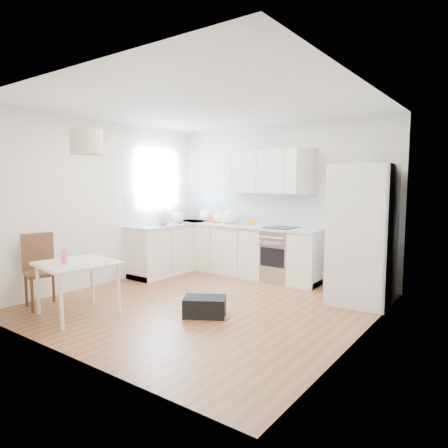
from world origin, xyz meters
name	(u,v)px	position (x,y,z in m)	size (l,w,h in m)	color
floor	(207,304)	(0.00, 0.00, 0.00)	(4.20, 4.20, 0.00)	brown
ceiling	(206,106)	(0.00, 0.00, 2.70)	(4.20, 4.20, 0.00)	white
wall_back	(280,201)	(0.00, 2.10, 1.35)	(4.20, 4.20, 0.00)	silver
wall_left	(108,203)	(-2.10, 0.00, 1.35)	(4.20, 4.20, 0.00)	silver
wall_right	(362,215)	(2.10, 0.00, 1.35)	(4.20, 4.20, 0.00)	silver
window_glassblock	(158,179)	(-2.09, 1.15, 1.75)	(0.02, 1.00, 1.00)	#BFE0F9
cabinets_back	(242,251)	(-0.60, 1.80, 0.44)	(3.00, 0.60, 0.88)	white
cabinets_left	(171,249)	(-1.80, 1.20, 0.44)	(0.60, 1.80, 0.88)	white
counter_back	(242,226)	(-0.60, 1.80, 0.90)	(3.02, 0.64, 0.04)	#BABDBF
counter_left	(171,225)	(-1.80, 1.20, 0.90)	(0.64, 1.82, 0.04)	#BABDBF
backsplash_back	(251,208)	(-0.60, 2.09, 1.21)	(3.00, 0.01, 0.58)	white
backsplash_left	(160,208)	(-2.09, 1.20, 1.21)	(0.01, 1.80, 0.58)	white
upper_cabinets	(268,172)	(-0.15, 1.94, 1.88)	(1.70, 0.32, 0.75)	white
range_oven	(281,255)	(0.20, 1.80, 0.44)	(0.50, 0.61, 0.88)	#B7BABC
sink	(169,224)	(-1.80, 1.15, 0.92)	(0.50, 0.80, 0.16)	#B7BABC
refrigerator	(364,234)	(1.70, 1.42, 0.97)	(0.91, 0.97, 1.93)	silver
dining_table	(77,268)	(-1.05, -1.31, 0.61)	(1.00, 1.00, 0.69)	beige
dining_chair	(42,271)	(-1.71, -1.41, 0.50)	(0.42, 0.42, 0.99)	#462C15
drink_bottle	(64,255)	(-1.11, -1.45, 0.79)	(0.06, 0.06, 0.21)	#F24377
gym_bag	(205,307)	(0.29, -0.40, 0.12)	(0.52, 0.34, 0.24)	black
pendant_lamp	(86,142)	(-0.88, -1.23, 2.18)	(0.39, 0.39, 0.30)	beige
grocery_bag_a	(206,216)	(-1.53, 1.90, 1.04)	(0.26, 0.22, 0.23)	white
grocery_bag_b	(219,217)	(-1.15, 1.84, 1.03)	(0.24, 0.20, 0.21)	white
grocery_bag_c	(231,216)	(-0.86, 1.83, 1.06)	(0.32, 0.27, 0.28)	white
grocery_bag_d	(178,217)	(-1.76, 1.36, 1.03)	(0.24, 0.20, 0.21)	white
grocery_bag_e	(163,217)	(-1.79, 0.97, 1.05)	(0.30, 0.25, 0.27)	white
snack_orange	(252,222)	(-0.43, 1.87, 0.97)	(0.15, 0.09, 0.10)	orange
snack_yellow	(225,221)	(-0.99, 1.79, 0.97)	(0.15, 0.10, 0.11)	gold
snack_red	(211,220)	(-1.31, 1.81, 0.97)	(0.16, 0.10, 0.11)	red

